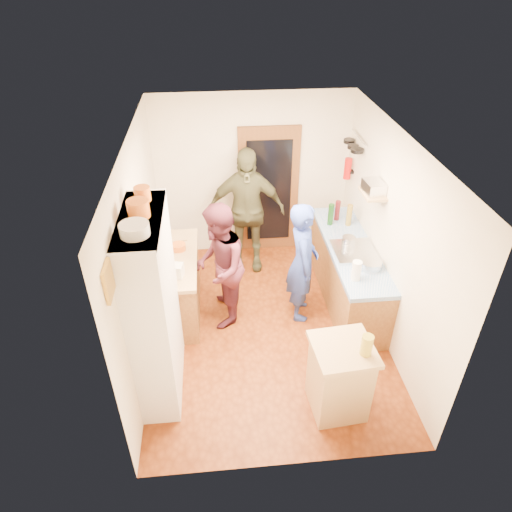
{
  "coord_description": "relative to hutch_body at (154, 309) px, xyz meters",
  "views": [
    {
      "loc": [
        -0.59,
        -4.54,
        4.25
      ],
      "look_at": [
        -0.13,
        0.15,
        1.06
      ],
      "focal_mm": 32.0,
      "sensor_mm": 36.0,
      "label": 1
    }
  ],
  "objects": [
    {
      "name": "door_frame",
      "position": [
        1.55,
        2.77,
        -0.05
      ],
      "size": [
        0.95,
        0.06,
        2.1
      ],
      "primitive_type": "cube",
      "color": "brown",
      "rests_on": "ground"
    },
    {
      "name": "hutch_top_shelf",
      "position": [
        0.0,
        0.0,
        1.08
      ],
      "size": [
        0.4,
        1.14,
        0.04
      ],
      "primitive_type": "cube",
      "color": "silver",
      "rests_on": "hutch_body"
    },
    {
      "name": "pan_hang_b",
      "position": [
        2.7,
        2.35,
        0.8
      ],
      "size": [
        0.16,
        0.16,
        0.05
      ],
      "primitive_type": "cylinder",
      "color": "black",
      "rests_on": "pan_rail"
    },
    {
      "name": "fire_extinguisher",
      "position": [
        2.71,
        2.5,
        0.4
      ],
      "size": [
        0.11,
        0.11,
        0.32
      ],
      "primitive_type": "cylinder",
      "color": "red",
      "rests_on": "wall_right"
    },
    {
      "name": "cutting_board",
      "position": [
        1.86,
        -0.51,
        -0.21
      ],
      "size": [
        0.37,
        0.31,
        0.02
      ],
      "primitive_type": "cube",
      "rotation": [
        0.0,
        0.0,
        0.08
      ],
      "color": "white",
      "rests_on": "island_top"
    },
    {
      "name": "toaster",
      "position": [
        0.15,
        0.84,
        -0.12
      ],
      "size": [
        0.25,
        0.19,
        0.17
      ],
      "primitive_type": "cube",
      "rotation": [
        0.0,
        0.0,
        -0.22
      ],
      "color": "white",
      "rests_on": "left_counter_top"
    },
    {
      "name": "island_top",
      "position": [
        1.91,
        -0.56,
        -0.22
      ],
      "size": [
        0.67,
        0.67,
        0.05
      ],
      "primitive_type": "cube",
      "rotation": [
        0.0,
        0.0,
        0.08
      ],
      "color": "tan",
      "rests_on": "island_base"
    },
    {
      "name": "floor",
      "position": [
        1.3,
        0.8,
        -1.11
      ],
      "size": [
        3.0,
        4.0,
        0.02
      ],
      "primitive_type": "cube",
      "color": "brown",
      "rests_on": "ground"
    },
    {
      "name": "hutch_body",
      "position": [
        0.0,
        0.0,
        0.0
      ],
      "size": [
        0.4,
        1.2,
        2.2
      ],
      "primitive_type": "cube",
      "color": "silver",
      "rests_on": "ground"
    },
    {
      "name": "left_counter_base",
      "position": [
        0.1,
        1.25,
        -0.68
      ],
      "size": [
        0.6,
        1.4,
        0.85
      ],
      "primitive_type": "cube",
      "color": "olive",
      "rests_on": "ground"
    },
    {
      "name": "pan_hang_a",
      "position": [
        2.7,
        2.15,
        0.82
      ],
      "size": [
        0.18,
        0.18,
        0.05
      ],
      "primitive_type": "cylinder",
      "color": "black",
      "rests_on": "pan_rail"
    },
    {
      "name": "orange_pot_a",
      "position": [
        0.0,
        0.03,
        1.18
      ],
      "size": [
        0.2,
        0.2,
        0.16
      ],
      "primitive_type": "cylinder",
      "color": "orange",
      "rests_on": "hutch_top_shelf"
    },
    {
      "name": "bottle_c",
      "position": [
        2.61,
        1.86,
        -0.04
      ],
      "size": [
        0.08,
        0.08,
        0.32
      ],
      "primitive_type": "cylinder",
      "rotation": [
        0.0,
        0.0,
        0.0
      ],
      "color": "olive",
      "rests_on": "right_counter_top"
    },
    {
      "name": "pan_hang_c",
      "position": [
        2.7,
        2.55,
        0.81
      ],
      "size": [
        0.17,
        0.17,
        0.05
      ],
      "primitive_type": "cylinder",
      "color": "black",
      "rests_on": "pan_rail"
    },
    {
      "name": "person_left",
      "position": [
        0.74,
        1.07,
        -0.23
      ],
      "size": [
        0.72,
        0.89,
        1.73
      ],
      "primitive_type": "imported",
      "rotation": [
        0.0,
        0.0,
        -1.65
      ],
      "color": "#4B1D29",
      "rests_on": "ground"
    },
    {
      "name": "chopping_board",
      "position": [
        0.12,
        1.73,
        -0.19
      ],
      "size": [
        0.33,
        0.27,
        0.02
      ],
      "primitive_type": "cube",
      "rotation": [
        0.0,
        0.0,
        0.17
      ],
      "color": "tan",
      "rests_on": "left_counter_top"
    },
    {
      "name": "orange_pot_b",
      "position": [
        0.0,
        0.35,
        1.17
      ],
      "size": [
        0.16,
        0.16,
        0.14
      ],
      "primitive_type": "cylinder",
      "color": "orange",
      "rests_on": "hutch_top_shelf"
    },
    {
      "name": "wall_back",
      "position": [
        1.3,
        2.81,
        0.2
      ],
      "size": [
        3.0,
        0.02,
        2.6
      ],
      "primitive_type": "cube",
      "color": "silver",
      "rests_on": "ground"
    },
    {
      "name": "wall_front",
      "position": [
        1.3,
        -1.21,
        0.2
      ],
      "size": [
        3.0,
        0.02,
        2.6
      ],
      "primitive_type": "cube",
      "color": "silver",
      "rests_on": "ground"
    },
    {
      "name": "bottle_b",
      "position": [
        2.48,
        2.03,
        -0.05
      ],
      "size": [
        0.09,
        0.09,
        0.3
      ],
      "primitive_type": "cylinder",
      "rotation": [
        0.0,
        0.0,
        -0.17
      ],
      "color": "#591419",
      "rests_on": "right_counter_top"
    },
    {
      "name": "mixing_bowl",
      "position": [
        2.6,
        0.77,
        -0.15
      ],
      "size": [
        0.35,
        0.35,
        0.11
      ],
      "primitive_type": "cylinder",
      "rotation": [
        0.0,
        0.0,
        -0.29
      ],
      "color": "silver",
      "rests_on": "right_counter_top"
    },
    {
      "name": "paper_towel",
      "position": [
        2.35,
        0.56,
        -0.07
      ],
      "size": [
        0.13,
        0.13,
        0.25
      ],
      "primitive_type": "cylinder",
      "rotation": [
        0.0,
        0.0,
        -0.11
      ],
      "color": "white",
      "rests_on": "right_counter_top"
    },
    {
      "name": "left_counter_top",
      "position": [
        0.1,
        1.25,
        -0.23
      ],
      "size": [
        0.64,
        1.44,
        0.05
      ],
      "primitive_type": "cube",
      "color": "tan",
      "rests_on": "left_counter_base"
    },
    {
      "name": "door_glass",
      "position": [
        1.55,
        2.74,
        -0.05
      ],
      "size": [
        0.7,
        0.02,
        1.7
      ],
      "primitive_type": "cube",
      "color": "black",
      "rests_on": "door_frame"
    },
    {
      "name": "hob",
      "position": [
        2.5,
        1.14,
        -0.18
      ],
      "size": [
        0.55,
        0.58,
        0.04
      ],
      "primitive_type": "cube",
      "color": "silver",
      "rests_on": "right_counter_top"
    },
    {
      "name": "plate_stack",
      "position": [
        0.0,
        -0.3,
        1.15
      ],
      "size": [
        0.26,
        0.26,
        0.11
      ],
      "primitive_type": "cylinder",
      "color": "white",
      "rests_on": "hutch_top_shelf"
    },
    {
      "name": "island_base",
      "position": [
        1.91,
        -0.56,
        -0.67
      ],
      "size": [
        0.59,
        0.59,
        0.86
      ],
      "primitive_type": "cube",
      "rotation": [
        0.0,
        0.0,
        0.08
      ],
      "color": "tan",
      "rests_on": "ground"
    },
    {
      "name": "kettle",
      "position": [
        0.05,
        1.12,
        -0.1
      ],
      "size": [
        0.2,
        0.2,
        0.19
      ],
      "primitive_type": "cylinder",
      "rotation": [
        0.0,
        0.0,
        0.21
      ],
      "color": "white",
      "rests_on": "left_counter_top"
    },
    {
      "name": "pot_on_hob",
      "position": [
        2.45,
        1.28,
        -0.1
      ],
      "size": [
        0.18,
        0.18,
        0.12
      ],
      "primitive_type": "cylinder",
      "color": "silver",
      "rests_on": "hob"
    },
    {
      "name": "person_back",
      "position": [
        1.16,
        2.27,
        -0.11
      ],
      "size": [
        1.18,
        0.55,
        1.97
      ],
      "primitive_type": "imported",
      "rotation": [
        0.0,
        0.0,
        -0.06
      ],
      "color": "#414128",
      "rests_on": "ground"
    },
    {
      "name": "wall_left",
      "position": [
        -0.21,
        0.8,
        0.2
      ],
      "size": [
        0.02,
        4.0,
        2.6
      ],
      "primitive_type": "cube",
      "color": "silver",
      "rests_on": "ground"
    },
    {
      "name": "radio",
      "position": [
        2.67,
        1.25,
        0.69
      ],
      "size": [
        0.25,
        0.32,
        0.15
      ],
      "primitive_type": "cube",
      "rotation": [
        0.0,
        0.0,
        0.09
      ],
      "color": "silver",
      "rests_on": "wall_shelf"
    },
    {
      "name": "oil_jar",
      "position": [
        2.1,
        -0.66,
        -0.07
      ],
      "size": [
        0.13,
        0.13,
        0.23
      ],
      "primitive_type": "cylinder",
      "rotation": [
        0.0,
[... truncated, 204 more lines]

